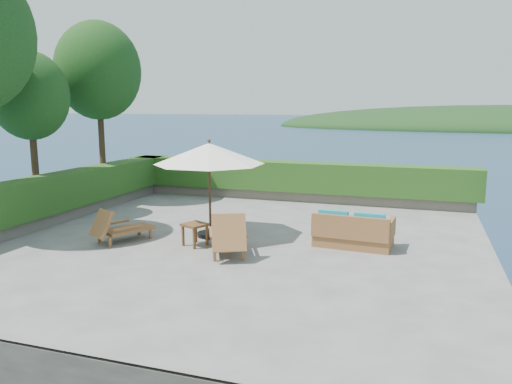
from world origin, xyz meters
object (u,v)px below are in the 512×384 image
(side_table, at_px, (195,227))
(wicker_loveseat, at_px, (353,233))
(lounge_right, at_px, (228,236))
(patio_umbrella, at_px, (209,155))
(lounge_left, at_px, (120,228))

(side_table, distance_m, wicker_loveseat, 3.73)
(lounge_right, bearing_deg, wicker_loveseat, 5.50)
(lounge_right, relative_size, wicker_loveseat, 1.01)
(patio_umbrella, bearing_deg, side_table, -89.91)
(patio_umbrella, relative_size, wicker_loveseat, 1.91)
(wicker_loveseat, bearing_deg, lounge_right, -145.78)
(lounge_right, distance_m, wicker_loveseat, 2.97)
(patio_umbrella, relative_size, side_table, 5.37)
(lounge_left, distance_m, lounge_right, 2.88)
(lounge_right, height_order, wicker_loveseat, lounge_right)
(lounge_left, height_order, lounge_right, lounge_right)
(lounge_left, distance_m, side_table, 1.90)
(lounge_left, height_order, wicker_loveseat, wicker_loveseat)
(patio_umbrella, xyz_separation_m, side_table, (0.00, -0.91, -1.65))
(side_table, bearing_deg, lounge_right, -21.13)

